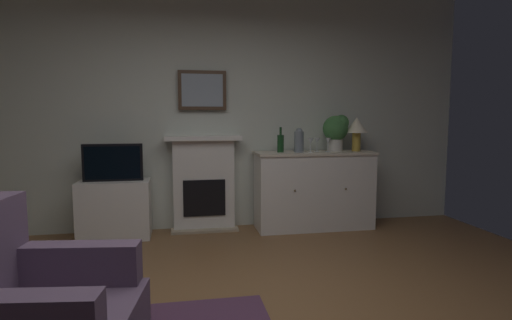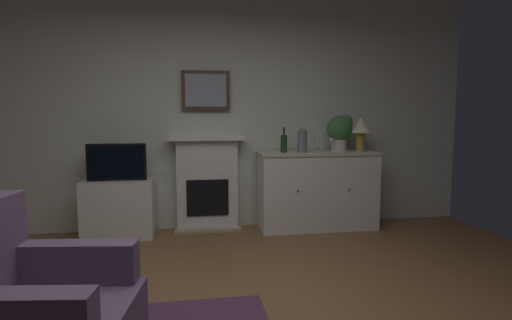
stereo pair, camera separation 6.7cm
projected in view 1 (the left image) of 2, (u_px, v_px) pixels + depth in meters
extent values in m
cube|color=silver|center=(207.00, 109.00, 4.84)|extent=(6.32, 0.06, 2.82)
cube|color=white|center=(204.00, 185.00, 4.81)|extent=(0.70, 0.18, 1.05)
cube|color=tan|center=(205.00, 230.00, 4.76)|extent=(0.77, 0.20, 0.03)
cube|color=black|center=(204.00, 198.00, 4.73)|extent=(0.48, 0.02, 0.42)
cube|color=white|center=(203.00, 138.00, 4.72)|extent=(0.87, 0.27, 0.05)
cube|color=#473323|center=(202.00, 90.00, 4.73)|extent=(0.55, 0.03, 0.45)
cube|color=#8C99A8|center=(202.00, 90.00, 4.71)|extent=(0.47, 0.01, 0.37)
cube|color=white|center=(314.00, 191.00, 4.87)|extent=(1.37, 0.45, 0.88)
cube|color=beige|center=(314.00, 153.00, 4.82)|extent=(1.40, 0.48, 0.03)
sphere|color=brown|center=(295.00, 191.00, 4.58)|extent=(0.02, 0.02, 0.02)
sphere|color=brown|center=(346.00, 189.00, 4.69)|extent=(0.02, 0.02, 0.02)
cylinder|color=#B79338|center=(356.00, 142.00, 4.90)|extent=(0.10, 0.10, 0.22)
cone|color=#EFE5C6|center=(357.00, 125.00, 4.88)|extent=(0.26, 0.26, 0.18)
cylinder|color=#193F1E|center=(281.00, 144.00, 4.73)|extent=(0.08, 0.08, 0.20)
cylinder|color=#193F1E|center=(281.00, 131.00, 4.72)|extent=(0.03, 0.03, 0.09)
cylinder|color=silver|center=(310.00, 152.00, 4.75)|extent=(0.06, 0.06, 0.00)
cylinder|color=silver|center=(311.00, 148.00, 4.74)|extent=(0.01, 0.01, 0.09)
cone|color=silver|center=(311.00, 141.00, 4.73)|extent=(0.07, 0.07, 0.07)
cylinder|color=silver|center=(317.00, 151.00, 4.86)|extent=(0.06, 0.06, 0.00)
cylinder|color=silver|center=(317.00, 147.00, 4.86)|extent=(0.01, 0.01, 0.09)
cone|color=silver|center=(317.00, 140.00, 4.85)|extent=(0.07, 0.07, 0.07)
cylinder|color=silver|center=(328.00, 152.00, 4.81)|extent=(0.06, 0.06, 0.00)
cylinder|color=silver|center=(328.00, 148.00, 4.81)|extent=(0.01, 0.01, 0.09)
cone|color=silver|center=(328.00, 141.00, 4.80)|extent=(0.07, 0.07, 0.07)
cylinder|color=slate|center=(299.00, 142.00, 4.72)|extent=(0.11, 0.11, 0.24)
sphere|color=slate|center=(299.00, 131.00, 4.71)|extent=(0.08, 0.08, 0.08)
cube|color=white|center=(115.00, 209.00, 4.48)|extent=(0.75, 0.42, 0.63)
cube|color=black|center=(113.00, 162.00, 4.41)|extent=(0.62, 0.06, 0.40)
cube|color=black|center=(112.00, 163.00, 4.38)|extent=(0.57, 0.01, 0.35)
cylinder|color=beige|center=(335.00, 145.00, 4.91)|extent=(0.18, 0.18, 0.14)
sphere|color=#3D753D|center=(335.00, 128.00, 4.89)|extent=(0.30, 0.30, 0.30)
sphere|color=#3D753D|center=(341.00, 122.00, 4.86)|extent=(0.18, 0.18, 0.18)
cube|color=#604C66|center=(72.00, 264.00, 2.22)|extent=(0.73, 0.24, 0.22)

